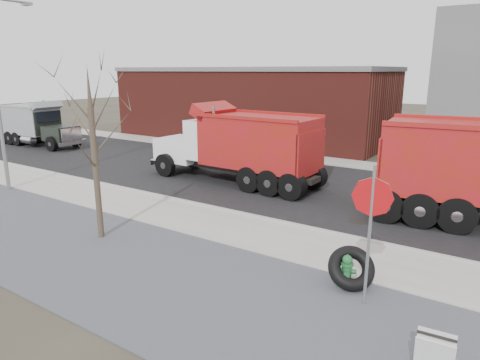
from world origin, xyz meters
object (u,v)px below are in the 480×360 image
Objects in this scene: stop_sign at (371,213)px; sandwich_board at (434,358)px; fire_hydrant at (347,272)px; dump_truck_red_b at (239,144)px; dump_truck_grey at (36,123)px; truck_tire at (351,268)px.

sandwich_board is (1.70, -1.75, -1.68)m from stop_sign.
dump_truck_red_b reaches higher than fire_hydrant.
dump_truck_red_b reaches higher than dump_truck_grey.
stop_sign is 3.77× the size of sandwich_board.
sandwich_board is at bearing -46.63° from truck_tire.
fire_hydrant is at bearing 152.17° from stop_sign.
truck_tire is at bearing 128.71° from sandwich_board.
truck_tire is at bearing 144.76° from stop_sign.
dump_truck_grey is at bearing 163.30° from truck_tire.
dump_truck_red_b is at bearing 132.88° from sandwich_board.
sandwich_board is at bearing -62.87° from fire_hydrant.
dump_truck_grey reaches higher than fire_hydrant.
fire_hydrant is 25.86m from dump_truck_grey.
dump_truck_grey is at bearing 155.41° from sandwich_board.
sandwich_board reaches higher than fire_hydrant.
truck_tire is 0.17× the size of dump_truck_red_b.
stop_sign is 0.38× the size of dump_truck_red_b.
truck_tire is 25.92m from dump_truck_grey.
truck_tire is (0.09, 0.06, 0.11)m from fire_hydrant.
dump_truck_red_b is (-8.15, 7.26, -0.32)m from stop_sign.
dump_truck_grey is at bearing -0.81° from dump_truck_red_b.
stop_sign is 26.59m from dump_truck_grey.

